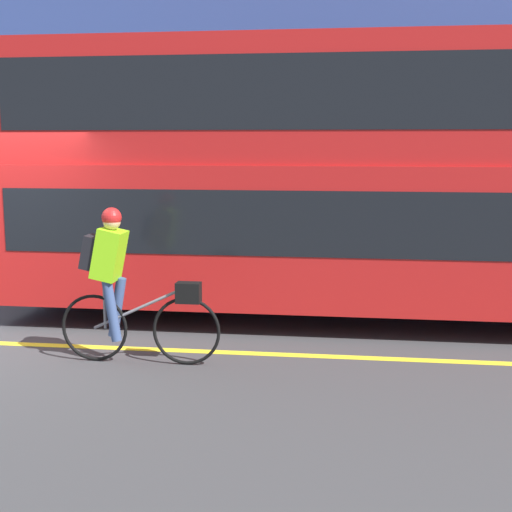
% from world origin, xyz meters
% --- Properties ---
extents(sidewalk_curb, '(60.00, 2.29, 0.11)m').
position_xyz_m(sidewalk_curb, '(0.00, 5.79, 0.05)').
color(sidewalk_curb, gray).
rests_on(sidewalk_curb, ground_plane).
extents(building_facade, '(60.00, 0.30, 7.11)m').
position_xyz_m(building_facade, '(0.00, 7.09, 3.56)').
color(building_facade, '#33478C').
rests_on(building_facade, ground_plane).
extents(bus, '(11.00, 2.60, 3.66)m').
position_xyz_m(bus, '(5.42, 1.81, 2.04)').
color(bus, black).
rests_on(bus, ground_plane).
extents(cyclist_on_bike, '(1.78, 0.32, 1.70)m').
position_xyz_m(cyclist_on_bike, '(2.03, -0.61, 0.91)').
color(cyclist_on_bike, black).
rests_on(cyclist_on_bike, ground_plane).
extents(street_sign_post, '(0.36, 0.09, 2.71)m').
position_xyz_m(street_sign_post, '(0.12, 5.67, 1.61)').
color(street_sign_post, '#59595B').
rests_on(street_sign_post, sidewalk_curb).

